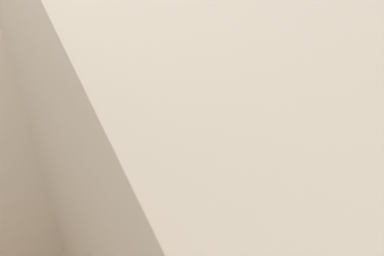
{
  "coord_description": "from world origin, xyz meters",
  "views": [
    {
      "loc": [
        -1.18,
        -1.56,
        2.1
      ],
      "look_at": [
        0.06,
        -0.0,
        0.92
      ],
      "focal_mm": 31.68,
      "sensor_mm": 36.0,
      "label": 1
    }
  ],
  "objects": [
    {
      "name": "wall_left",
      "position": [
        -0.85,
        0.0,
        1.3
      ],
      "size": [
        0.05,
        6.0,
        2.6
      ],
      "primitive_type": "cube",
      "color": "beige",
      "rests_on": "ground"
    },
    {
      "name": "desk",
      "position": [
        0.35,
        -0.02,
        0.41
      ],
      "size": [
        1.37,
        0.61,
        0.74
      ],
      "color": "#381E14",
      "rests_on": "ground"
    },
    {
      "name": "book_stack_tall",
      "position": [
        -0.06,
        0.07,
        0.89
      ],
      "size": [
        0.24,
        0.21,
        0.3
      ],
      "color": "teal",
      "rests_on": "desk"
    },
    {
      "name": "wall_back",
      "position": [
        0.0,
        0.35,
        1.3
      ],
      "size": [
        6.0,
        0.06,
        2.6
      ],
      "color": "silver",
      "rests_on": "ground"
    },
    {
      "name": "keyboard",
      "position": [
        -0.25,
        -0.11,
        0.86
      ],
      "size": [
        0.43,
        0.16,
        0.02
      ],
      "primitive_type": "cube",
      "rotation": [
        0.0,
        0.0,
        -0.05
      ],
      "color": "black",
      "rests_on": "book_stack_keyboard_riser"
    },
    {
      "name": "laptop",
      "position": [
        -0.05,
        0.14,
        1.09
      ],
      "size": [
        0.35,
        0.33,
        0.21
      ],
      "color": "gray",
      "rests_on": "book_stack_tall"
    },
    {
      "name": "book_stack_side",
      "position": [
        0.39,
        0.03,
        0.82
      ],
      "size": [
        0.21,
        0.19,
        0.16
      ],
      "color": "#B22D33",
      "rests_on": "desk"
    },
    {
      "name": "mug",
      "position": [
        -0.47,
        0.07,
        0.79
      ],
      "size": [
        0.12,
        0.08,
        0.09
      ],
      "color": "#B23F33",
      "rests_on": "desk"
    },
    {
      "name": "cell_phone",
      "position": [
        0.29,
        -0.2,
        0.75
      ],
      "size": [
        0.1,
        0.15,
        0.01
      ],
      "primitive_type": "cube",
      "rotation": [
        0.0,
        0.0,
        0.27
      ],
      "color": "black",
      "rests_on": "desk"
    },
    {
      "name": "book_stack_keyboard_riser",
      "position": [
        -0.25,
        -0.11,
        0.8
      ],
      "size": [
        0.22,
        0.2,
        0.11
      ],
      "color": "yellow",
      "rests_on": "desk"
    },
    {
      "name": "ground_plane",
      "position": [
        0.0,
        0.0,
        0.0
      ],
      "size": [
        6.0,
        6.0,
        0.0
      ],
      "primitive_type": "plane",
      "color": "olive"
    },
    {
      "name": "computer_mouse",
      "position": [
        0.27,
        -0.1,
        0.76
      ],
      "size": [
        0.06,
        0.1,
        0.04
      ],
      "primitive_type": "ellipsoid",
      "color": "#A5A8AD",
      "rests_on": "desk"
    }
  ]
}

